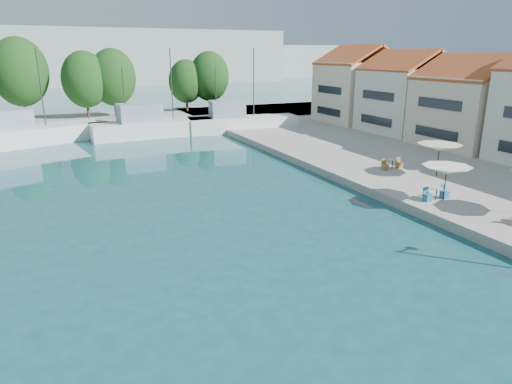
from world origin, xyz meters
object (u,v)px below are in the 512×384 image
trawler_02 (27,135)px  umbrella_cream (440,147)px  trawler_04 (241,123)px  umbrella_white (447,170)px  trawler_03 (157,127)px

trawler_02 → umbrella_cream: size_ratio=5.11×
trawler_04 → umbrella_white: 32.02m
umbrella_white → umbrella_cream: (4.06, 4.55, 0.20)m
trawler_04 → umbrella_cream: bearing=-74.0°
trawler_02 → trawler_03: same height
trawler_03 → umbrella_cream: trawler_03 is taller
trawler_02 → umbrella_white: (23.52, -33.52, 1.46)m
trawler_02 → trawler_04: 23.54m
trawler_03 → trawler_04: 10.01m
trawler_03 → umbrella_white: (9.97, -33.17, 1.46)m
trawler_04 → umbrella_white: trawler_04 is taller
trawler_02 → trawler_04: same height
trawler_04 → umbrella_white: (0.03, -31.99, 1.45)m
trawler_02 → trawler_03: (13.55, -0.35, 0.00)m
trawler_03 → trawler_02: bearing=175.7°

